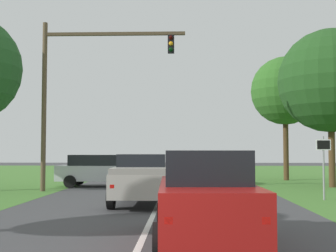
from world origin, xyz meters
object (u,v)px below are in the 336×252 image
at_px(red_suv_near, 205,195).
at_px(crossing_suv_far, 99,170).
at_px(keep_moving_sign, 324,159).
at_px(pickup_truck_lead, 143,179).
at_px(extra_tree_2, 285,91).
at_px(traffic_light, 79,80).
at_px(oak_tree_right, 330,81).

bearing_deg(red_suv_near, crossing_suv_far, 108.53).
bearing_deg(keep_moving_sign, pickup_truck_lead, -167.16).
distance_m(red_suv_near, extra_tree_2, 22.85).
height_order(pickup_truck_lead, keep_moving_sign, keep_moving_sign).
xyz_separation_m(traffic_light, keep_moving_sign, (11.00, -3.65, -3.88)).
distance_m(pickup_truck_lead, keep_moving_sign, 7.49).
bearing_deg(red_suv_near, extra_tree_2, 72.69).
relative_size(pickup_truck_lead, traffic_light, 0.60).
bearing_deg(extra_tree_2, red_suv_near, -107.31).
height_order(oak_tree_right, crossing_suv_far, oak_tree_right).
distance_m(keep_moving_sign, oak_tree_right, 8.19).
distance_m(traffic_light, keep_moving_sign, 12.22).
bearing_deg(keep_moving_sign, crossing_suv_far, 147.67).
relative_size(keep_moving_sign, extra_tree_2, 0.31).
height_order(traffic_light, extra_tree_2, traffic_light).
relative_size(pickup_truck_lead, extra_tree_2, 0.60).
bearing_deg(traffic_light, oak_tree_right, 12.11).
height_order(pickup_truck_lead, traffic_light, traffic_light).
height_order(traffic_light, crossing_suv_far, traffic_light).
distance_m(pickup_truck_lead, extra_tree_2, 17.31).
height_order(keep_moving_sign, extra_tree_2, extra_tree_2).
bearing_deg(keep_moving_sign, red_suv_near, -121.05).
height_order(red_suv_near, traffic_light, traffic_light).
bearing_deg(pickup_truck_lead, extra_tree_2, 58.65).
bearing_deg(oak_tree_right, extra_tree_2, 101.18).
bearing_deg(traffic_light, keep_moving_sign, -18.36).
relative_size(keep_moving_sign, oak_tree_right, 0.30).
distance_m(keep_moving_sign, crossing_suv_far, 12.43).
relative_size(traffic_light, oak_tree_right, 0.97).
relative_size(red_suv_near, extra_tree_2, 0.59).
relative_size(red_suv_near, crossing_suv_far, 1.07).
xyz_separation_m(pickup_truck_lead, traffic_light, (-3.73, 5.31, 4.58)).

